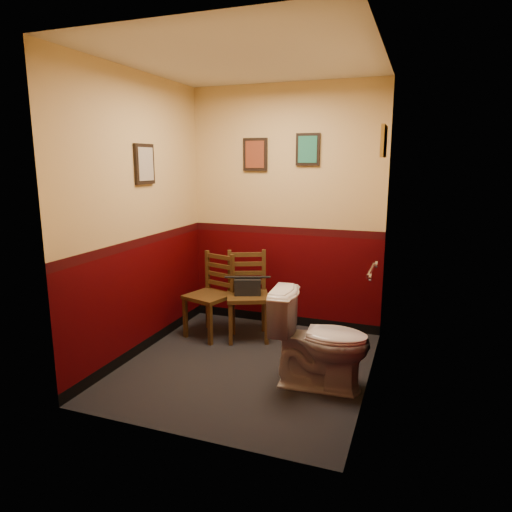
{
  "coord_description": "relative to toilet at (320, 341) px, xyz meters",
  "views": [
    {
      "loc": [
        1.45,
        -3.7,
        1.88
      ],
      "look_at": [
        0.0,
        0.25,
        1.0
      ],
      "focal_mm": 32.0,
      "sensor_mm": 36.0,
      "label": 1
    }
  ],
  "objects": [
    {
      "name": "wall_right",
      "position": [
        0.38,
        0.16,
        0.94
      ],
      "size": [
        0.0,
        2.4,
        2.7
      ],
      "primitive_type": "cube",
      "rotation": [
        1.57,
        0.0,
        -1.57
      ],
      "color": "#3D0204",
      "rests_on": "ground"
    },
    {
      "name": "floor",
      "position": [
        -0.72,
        0.16,
        -0.41
      ],
      "size": [
        2.2,
        2.4,
        0.0
      ],
      "primitive_type": "cube",
      "color": "black",
      "rests_on": "ground"
    },
    {
      "name": "chair_left",
      "position": [
        -1.36,
        0.75,
        0.04
      ],
      "size": [
        0.52,
        0.52,
        0.9
      ],
      "rotation": [
        0.0,
        0.0,
        -0.29
      ],
      "color": "#473015",
      "rests_on": "floor"
    },
    {
      "name": "toilet_brush",
      "position": [
        0.17,
        0.07,
        -0.34
      ],
      "size": [
        0.12,
        0.12,
        0.42
      ],
      "color": "silver",
      "rests_on": "floor"
    },
    {
      "name": "toilet",
      "position": [
        0.0,
        0.0,
        0.0
      ],
      "size": [
        0.86,
        0.52,
        0.82
      ],
      "primitive_type": "imported",
      "rotation": [
        0.0,
        0.0,
        1.64
      ],
      "color": "white",
      "rests_on": "floor"
    },
    {
      "name": "framed_print_back_a",
      "position": [
        -1.07,
        1.34,
        1.54
      ],
      "size": [
        0.28,
        0.04,
        0.36
      ],
      "color": "black",
      "rests_on": "wall_back"
    },
    {
      "name": "framed_print_left",
      "position": [
        -1.8,
        0.26,
        1.44
      ],
      "size": [
        0.04,
        0.3,
        0.38
      ],
      "color": "black",
      "rests_on": "wall_left"
    },
    {
      "name": "chair_right",
      "position": [
        -0.97,
        0.84,
        0.06
      ],
      "size": [
        0.57,
        0.57,
        0.93
      ],
      "rotation": [
        0.0,
        0.0,
        0.42
      ],
      "color": "#473015",
      "rests_on": "floor"
    },
    {
      "name": "wall_front",
      "position": [
        -0.72,
        -1.04,
        0.94
      ],
      "size": [
        2.2,
        0.0,
        2.7
      ],
      "primitive_type": "cube",
      "rotation": [
        -1.57,
        0.0,
        0.0
      ],
      "color": "#3D0204",
      "rests_on": "ground"
    },
    {
      "name": "framed_print_right",
      "position": [
        0.36,
        0.76,
        1.64
      ],
      "size": [
        0.04,
        0.34,
        0.28
      ],
      "color": "olive",
      "rests_on": "wall_right"
    },
    {
      "name": "handbag",
      "position": [
        -0.96,
        0.8,
        0.17
      ],
      "size": [
        0.31,
        0.23,
        0.2
      ],
      "rotation": [
        0.0,
        0.0,
        0.36
      ],
      "color": "black",
      "rests_on": "chair_right"
    },
    {
      "name": "tp_stack",
      "position": [
        -0.7,
        1.2,
        -0.28
      ],
      "size": [
        0.24,
        0.14,
        0.31
      ],
      "color": "silver",
      "rests_on": "floor"
    },
    {
      "name": "wall_back",
      "position": [
        -0.72,
        1.36,
        0.94
      ],
      "size": [
        2.2,
        0.0,
        2.7
      ],
      "primitive_type": "cube",
      "rotation": [
        1.57,
        0.0,
        0.0
      ],
      "color": "#3D0204",
      "rests_on": "ground"
    },
    {
      "name": "grab_bar",
      "position": [
        0.35,
        0.41,
        0.54
      ],
      "size": [
        0.05,
        0.56,
        0.06
      ],
      "color": "silver",
      "rests_on": "wall_right"
    },
    {
      "name": "ceiling",
      "position": [
        -0.72,
        0.16,
        2.29
      ],
      "size": [
        2.2,
        2.4,
        0.0
      ],
      "primitive_type": "cube",
      "rotation": [
        3.14,
        0.0,
        0.0
      ],
      "color": "silver",
      "rests_on": "ground"
    },
    {
      "name": "framed_print_back_b",
      "position": [
        -0.47,
        1.34,
        1.59
      ],
      "size": [
        0.26,
        0.04,
        0.34
      ],
      "color": "black",
      "rests_on": "wall_back"
    },
    {
      "name": "wall_left",
      "position": [
        -1.82,
        0.16,
        0.94
      ],
      "size": [
        0.0,
        2.4,
        2.7
      ],
      "primitive_type": "cube",
      "rotation": [
        1.57,
        0.0,
        1.57
      ],
      "color": "#3D0204",
      "rests_on": "ground"
    }
  ]
}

